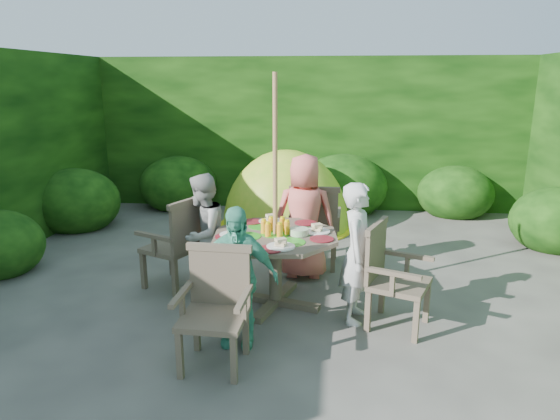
# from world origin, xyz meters

# --- Properties ---
(ground) EXTENTS (60.00, 60.00, 0.00)m
(ground) POSITION_xyz_m (0.00, 0.00, 0.00)
(ground) COLOR #44413D
(ground) RESTS_ON ground
(hedge_enclosure) EXTENTS (9.00, 9.00, 2.50)m
(hedge_enclosure) POSITION_xyz_m (0.00, 1.33, 1.25)
(hedge_enclosure) COLOR black
(hedge_enclosure) RESTS_ON ground
(patio_table) EXTENTS (1.54, 1.54, 0.86)m
(patio_table) POSITION_xyz_m (-0.09, -0.30, 0.61)
(patio_table) COLOR #473B2E
(patio_table) RESTS_ON ground
(parasol_pole) EXTENTS (0.05, 0.05, 2.20)m
(parasol_pole) POSITION_xyz_m (-0.09, -0.30, 1.10)
(parasol_pole) COLOR olive
(parasol_pole) RESTS_ON ground
(garden_chair_right) EXTENTS (0.63, 0.67, 0.89)m
(garden_chair_right) POSITION_xyz_m (0.97, -0.61, 0.48)
(garden_chair_right) COLOR #473B2E
(garden_chair_right) RESTS_ON ground
(garden_chair_left) EXTENTS (0.68, 0.71, 0.94)m
(garden_chair_left) POSITION_xyz_m (-1.15, 0.00, 0.50)
(garden_chair_left) COLOR #473B2E
(garden_chair_left) RESTS_ON ground
(garden_chair_back) EXTENTS (0.59, 0.53, 0.96)m
(garden_chair_back) POSITION_xyz_m (0.24, 0.75, 0.51)
(garden_chair_back) COLOR #473B2E
(garden_chair_back) RESTS_ON ground
(garden_chair_front) EXTENTS (0.54, 0.49, 0.87)m
(garden_chair_front) POSITION_xyz_m (-0.42, -1.35, 0.47)
(garden_chair_front) COLOR #473B2E
(garden_chair_front) RESTS_ON ground
(child_right) EXTENTS (0.39, 0.52, 1.28)m
(child_right) POSITION_xyz_m (0.68, -0.53, 0.64)
(child_right) COLOR silver
(child_right) RESTS_ON ground
(child_left) EXTENTS (0.57, 0.68, 1.24)m
(child_left) POSITION_xyz_m (-0.86, -0.07, 0.62)
(child_left) COLOR #999894
(child_left) RESTS_ON ground
(child_back) EXTENTS (0.67, 0.44, 1.37)m
(child_back) POSITION_xyz_m (0.14, 0.47, 0.69)
(child_back) COLOR #E2685D
(child_back) RESTS_ON ground
(child_front) EXTENTS (0.70, 0.32, 1.18)m
(child_front) POSITION_xyz_m (-0.32, -1.07, 0.59)
(child_front) COLOR #46A485
(child_front) RESTS_ON ground
(dome_tent) EXTENTS (2.16, 2.16, 2.30)m
(dome_tent) POSITION_xyz_m (-0.26, 2.39, 0.00)
(dome_tent) COLOR #90C525
(dome_tent) RESTS_ON ground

